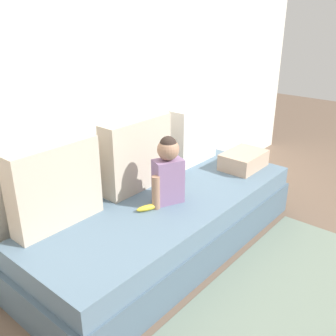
% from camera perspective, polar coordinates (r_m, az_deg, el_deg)
% --- Properties ---
extents(ground_plane, '(12.00, 12.00, 0.00)m').
position_cam_1_polar(ground_plane, '(2.98, 0.21, -11.97)').
color(ground_plane, brown).
extents(back_wall, '(5.50, 0.10, 2.53)m').
position_cam_1_polar(back_wall, '(2.87, -8.46, 13.82)').
color(back_wall, silver).
rests_on(back_wall, ground).
extents(couch, '(2.30, 0.84, 0.42)m').
position_cam_1_polar(couch, '(2.86, 0.22, -8.52)').
color(couch, '#495F70').
rests_on(couch, ground).
extents(throw_pillow_left, '(0.59, 0.16, 0.54)m').
position_cam_1_polar(throw_pillow_left, '(2.44, -16.55, -2.54)').
color(throw_pillow_left, '#C1B29E').
rests_on(throw_pillow_left, couch).
extents(throw_pillow_center, '(0.60, 0.16, 0.54)m').
position_cam_1_polar(throw_pillow_center, '(2.85, -4.72, 2.09)').
color(throw_pillow_center, '#C1B29E').
rests_on(throw_pillow_center, couch).
extents(throw_pillow_right, '(0.49, 0.16, 0.50)m').
position_cam_1_polar(throw_pillow_right, '(3.37, 3.86, 5.00)').
color(throw_pillow_right, silver).
rests_on(throw_pillow_right, couch).
extents(toddler, '(0.31, 0.19, 0.49)m').
position_cam_1_polar(toddler, '(2.62, 0.02, -0.34)').
color(toddler, gray).
rests_on(toddler, couch).
extents(banana, '(0.17, 0.11, 0.04)m').
position_cam_1_polar(banana, '(2.61, -3.02, -5.95)').
color(banana, yellow).
rests_on(banana, couch).
extents(folded_blanket, '(0.40, 0.28, 0.14)m').
position_cam_1_polar(folded_blanket, '(3.34, 11.26, 1.18)').
color(folded_blanket, tan).
rests_on(folded_blanket, couch).
extents(floor_rug, '(2.07, 1.00, 0.01)m').
position_cam_1_polar(floor_rug, '(2.60, 17.86, -19.24)').
color(floor_rug, slate).
rests_on(floor_rug, ground).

